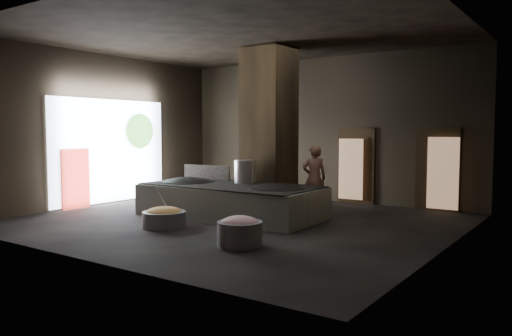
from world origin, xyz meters
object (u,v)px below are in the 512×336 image
Objects in this scene: wok_left at (187,184)px; meat_basin at (240,234)px; cook at (314,178)px; wok_right at (276,191)px; stock_pot at (245,172)px; hearth_platform at (231,201)px; veg_basin at (164,219)px.

wok_left is 1.67× the size of meat_basin.
cook is 2.09× the size of meat_basin.
stock_pot is at bearing 158.96° from wok_right.
stock_pot is 0.69× the size of meat_basin.
hearth_platform reaches higher than meat_basin.
hearth_platform is 3.31m from meat_basin.
stock_pot reaches higher than wok_right.
hearth_platform is 2.54× the size of cook.
hearth_platform is at bearing 78.61° from veg_basin.
cook is (2.78, 2.07, 0.16)m from wok_left.
meat_basin is (2.11, -3.06, -0.89)m from stock_pot.
wok_right is 2.25× the size of stock_pot.
meat_basin is at bearing -11.79° from veg_basin.
meat_basin is at bearing -72.45° from wok_right.
cook reaches higher than meat_basin.
wok_left is at bearing -177.95° from wok_right.
wok_right is 2.73m from veg_basin.
cook reaches higher than stock_pot.
stock_pot is (-1.30, 0.50, 0.38)m from wok_right.
meat_basin is (2.16, -2.51, -0.16)m from hearth_platform.
cook is (-0.02, 1.97, 0.16)m from wok_right.
stock_pot is at bearing 79.94° from veg_basin.
veg_basin is 2.61m from meat_basin.
veg_basin is (-1.75, -2.02, -0.57)m from wok_right.
cook is 4.65m from meat_basin.
hearth_platform is at bearing 17.67° from cook.
wok_left reaches higher than wok_right.
stock_pot reaches higher than wok_left.
wok_left is at bearing -179.96° from hearth_platform.
cook is (1.33, 2.02, 0.51)m from hearth_platform.
wok_left is 2.42× the size of stock_pot.
stock_pot is 0.33× the size of cook.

